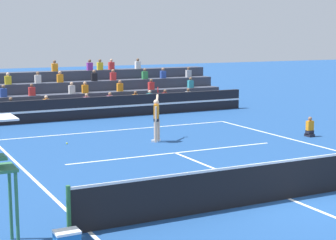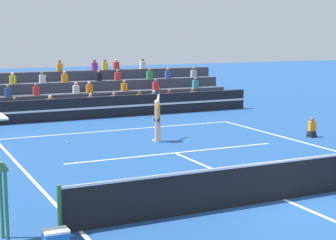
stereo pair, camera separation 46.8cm
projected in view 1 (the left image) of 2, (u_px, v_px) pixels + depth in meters
The scene contains 8 objects.
ground_plane at pixel (289, 199), 14.74m from camera, with size 120.00×120.00×0.00m, color navy.
court_lines at pixel (289, 199), 14.74m from camera, with size 11.10×23.90×0.01m.
tennis_net at pixel (289, 179), 14.66m from camera, with size 12.00×0.10×1.10m.
sponsor_banner_wall at pixel (90, 108), 28.55m from camera, with size 18.00×0.26×1.10m.
bleacher_stand at pixel (71, 96), 31.30m from camera, with size 17.63×3.80×2.83m.
ball_kid_courtside at pixel (310, 129), 23.59m from camera, with size 0.30×0.36×0.84m.
tennis_player at pixel (157, 118), 22.40m from camera, with size 0.83×1.26×2.18m.
tennis_ball at pixel (67, 143), 22.00m from camera, with size 0.07×0.07×0.07m, color #C6DB33.
Camera 1 is at (-9.29, -11.26, 4.30)m, focal length 60.00 mm.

